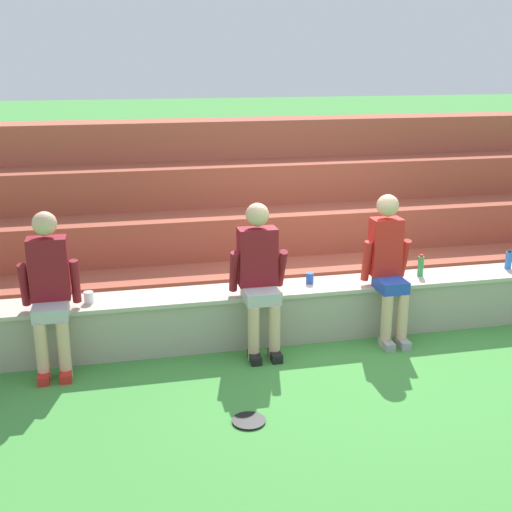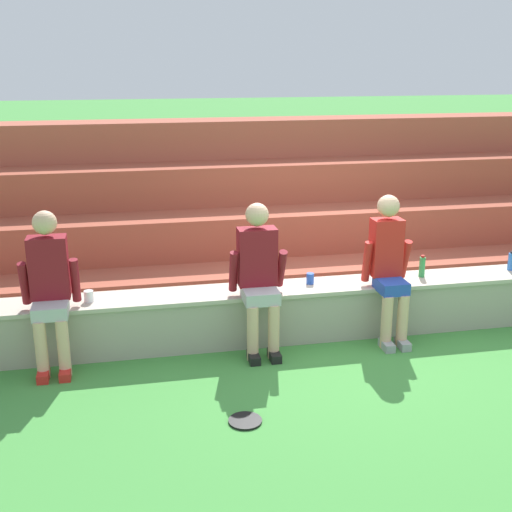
{
  "view_description": "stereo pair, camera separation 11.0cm",
  "coord_description": "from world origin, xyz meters",
  "px_view_note": "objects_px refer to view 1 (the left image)",
  "views": [
    {
      "loc": [
        -2.26,
        -5.81,
        2.78
      ],
      "look_at": [
        -0.92,
        0.22,
        0.89
      ],
      "focal_mm": 46.15,
      "sensor_mm": 36.0,
      "label": 1
    },
    {
      "loc": [
        -2.15,
        -5.83,
        2.78
      ],
      "look_at": [
        -0.92,
        0.22,
        0.89
      ],
      "focal_mm": 46.15,
      "sensor_mm": 36.0,
      "label": 2
    }
  ],
  "objects_px": {
    "person_center": "(259,273)",
    "water_bottle_near_right": "(509,260)",
    "frisbee": "(249,421)",
    "plastic_cup_right_end": "(89,297)",
    "person_right_of_center": "(388,264)",
    "water_bottle_near_left": "(421,266)",
    "person_left_of_center": "(50,287)",
    "plastic_cup_left_end": "(310,278)"
  },
  "relations": [
    {
      "from": "person_right_of_center",
      "to": "plastic_cup_right_end",
      "type": "distance_m",
      "value": 2.93
    },
    {
      "from": "person_right_of_center",
      "to": "water_bottle_near_right",
      "type": "xyz_separation_m",
      "value": [
        1.53,
        0.27,
        -0.15
      ]
    },
    {
      "from": "person_right_of_center",
      "to": "water_bottle_near_right",
      "type": "height_order",
      "value": "person_right_of_center"
    },
    {
      "from": "plastic_cup_left_end",
      "to": "person_center",
      "type": "bearing_deg",
      "value": -154.26
    },
    {
      "from": "person_center",
      "to": "water_bottle_near_left",
      "type": "relative_size",
      "value": 6.2
    },
    {
      "from": "person_left_of_center",
      "to": "person_right_of_center",
      "type": "relative_size",
      "value": 1.0
    },
    {
      "from": "person_center",
      "to": "frisbee",
      "type": "relative_size",
      "value": 5.43
    },
    {
      "from": "plastic_cup_left_end",
      "to": "water_bottle_near_right",
      "type": "bearing_deg",
      "value": -0.01
    },
    {
      "from": "person_center",
      "to": "plastic_cup_left_end",
      "type": "xyz_separation_m",
      "value": [
        0.6,
        0.29,
        -0.19
      ]
    },
    {
      "from": "water_bottle_near_right",
      "to": "plastic_cup_left_end",
      "type": "height_order",
      "value": "water_bottle_near_right"
    },
    {
      "from": "water_bottle_near_left",
      "to": "water_bottle_near_right",
      "type": "height_order",
      "value": "water_bottle_near_left"
    },
    {
      "from": "plastic_cup_right_end",
      "to": "water_bottle_near_right",
      "type": "bearing_deg",
      "value": 0.97
    },
    {
      "from": "water_bottle_near_right",
      "to": "frisbee",
      "type": "bearing_deg",
      "value": -153.96
    },
    {
      "from": "person_right_of_center",
      "to": "plastic_cup_right_end",
      "type": "height_order",
      "value": "person_right_of_center"
    },
    {
      "from": "frisbee",
      "to": "plastic_cup_left_end",
      "type": "bearing_deg",
      "value": 58.36
    },
    {
      "from": "person_right_of_center",
      "to": "frisbee",
      "type": "height_order",
      "value": "person_right_of_center"
    },
    {
      "from": "person_center",
      "to": "water_bottle_near_right",
      "type": "height_order",
      "value": "person_center"
    },
    {
      "from": "person_right_of_center",
      "to": "water_bottle_near_left",
      "type": "relative_size",
      "value": 6.27
    },
    {
      "from": "person_left_of_center",
      "to": "person_center",
      "type": "bearing_deg",
      "value": -0.64
    },
    {
      "from": "water_bottle_near_left",
      "to": "person_left_of_center",
      "type": "bearing_deg",
      "value": -176.25
    },
    {
      "from": "person_left_of_center",
      "to": "frisbee",
      "type": "relative_size",
      "value": 5.46
    },
    {
      "from": "frisbee",
      "to": "plastic_cup_right_end",
      "type": "bearing_deg",
      "value": 128.98
    },
    {
      "from": "person_right_of_center",
      "to": "water_bottle_near_left",
      "type": "bearing_deg",
      "value": 27.23
    },
    {
      "from": "frisbee",
      "to": "water_bottle_near_left",
      "type": "bearing_deg",
      "value": 35.51
    },
    {
      "from": "person_center",
      "to": "water_bottle_near_left",
      "type": "height_order",
      "value": "person_center"
    },
    {
      "from": "person_center",
      "to": "plastic_cup_right_end",
      "type": "distance_m",
      "value": 1.62
    },
    {
      "from": "person_right_of_center",
      "to": "frisbee",
      "type": "bearing_deg",
      "value": -142.4
    },
    {
      "from": "water_bottle_near_left",
      "to": "water_bottle_near_right",
      "type": "xyz_separation_m",
      "value": [
        1.05,
        0.02,
        -0.01
      ]
    },
    {
      "from": "person_left_of_center",
      "to": "person_center",
      "type": "xyz_separation_m",
      "value": [
        1.92,
        -0.02,
        -0.0
      ]
    },
    {
      "from": "person_left_of_center",
      "to": "water_bottle_near_left",
      "type": "bearing_deg",
      "value": 3.75
    },
    {
      "from": "person_right_of_center",
      "to": "frisbee",
      "type": "relative_size",
      "value": 5.49
    },
    {
      "from": "person_left_of_center",
      "to": "frisbee",
      "type": "height_order",
      "value": "person_left_of_center"
    },
    {
      "from": "person_right_of_center",
      "to": "water_bottle_near_left",
      "type": "distance_m",
      "value": 0.56
    },
    {
      "from": "person_right_of_center",
      "to": "water_bottle_near_left",
      "type": "height_order",
      "value": "person_right_of_center"
    },
    {
      "from": "plastic_cup_right_end",
      "to": "water_bottle_near_left",
      "type": "bearing_deg",
      "value": 0.91
    },
    {
      "from": "person_center",
      "to": "water_bottle_near_right",
      "type": "relative_size",
      "value": 6.96
    },
    {
      "from": "plastic_cup_right_end",
      "to": "plastic_cup_left_end",
      "type": "relative_size",
      "value": 0.98
    },
    {
      "from": "person_left_of_center",
      "to": "plastic_cup_right_end",
      "type": "bearing_deg",
      "value": 30.41
    },
    {
      "from": "person_center",
      "to": "water_bottle_near_right",
      "type": "bearing_deg",
      "value": 5.73
    },
    {
      "from": "person_center",
      "to": "person_right_of_center",
      "type": "xyz_separation_m",
      "value": [
        1.32,
        0.02,
        0.0
      ]
    },
    {
      "from": "person_left_of_center",
      "to": "water_bottle_near_left",
      "type": "xyz_separation_m",
      "value": [
        3.73,
        0.24,
        -0.14
      ]
    },
    {
      "from": "person_right_of_center",
      "to": "plastic_cup_right_end",
      "type": "xyz_separation_m",
      "value": [
        -2.92,
        0.19,
        -0.19
      ]
    }
  ]
}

